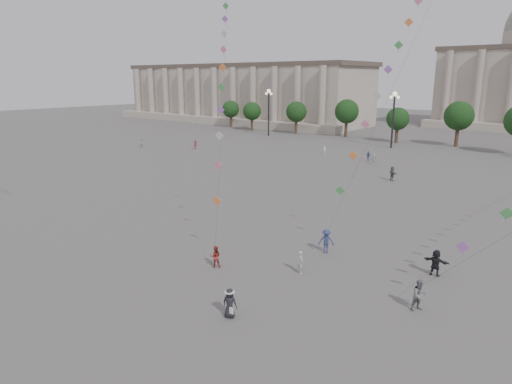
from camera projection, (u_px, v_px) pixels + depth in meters
The scene contains 17 objects.
ground at pixel (140, 313), 26.34m from camera, with size 360.00×360.00×0.00m, color #575452.
hall_west at pixel (239, 93), 140.80m from camera, with size 84.00×26.22×17.20m.
tree_row at pixel (489, 121), 83.50m from camera, with size 137.12×5.12×8.00m.
lamp_post_far_west at pixel (269, 104), 104.70m from camera, with size 2.00×0.90×10.65m.
lamp_post_mid_west at pixel (394, 109), 86.25m from camera, with size 2.00×0.90×10.65m.
person_crowd_0 at pixel (368, 156), 74.48m from camera, with size 0.91×0.38×1.56m, color #3A4E83.
person_crowd_1 at pixel (142, 143), 88.44m from camera, with size 0.81×0.63×1.67m, color #AFAEAA.
person_crowd_2 at pixel (195, 145), 86.44m from camera, with size 1.08×0.62×1.66m, color maroon.
person_crowd_3 at pixel (436, 263), 31.17m from camera, with size 1.73×0.55×1.86m, color black.
person_crowd_4 at pixel (374, 159), 71.52m from camera, with size 1.49×0.47×1.61m, color silver.
person_crowd_10 at pixel (325, 151), 79.84m from camera, with size 0.56×0.37×1.55m, color silver.
person_crowd_12 at pixel (392, 174), 59.90m from camera, with size 1.78×0.57×1.92m, color slate.
person_crowd_13 at pixel (301, 262), 31.55m from camera, with size 0.60×0.39×1.64m, color #B2B2AE.
kite_flyer_0 at pixel (216, 257), 32.61m from camera, with size 0.77×0.60×1.58m, color maroon.
kite_flyer_1 at pixel (326, 241), 35.23m from camera, with size 1.23×0.70×1.90m, color navy.
kite_flyer_2 at pixel (419, 295), 26.48m from camera, with size 0.92×0.72×1.90m, color slate.
hat_person at pixel (230, 303), 25.71m from camera, with size 0.98×0.80×1.73m.
Camera 1 is at (20.28, -14.18, 13.24)m, focal length 32.00 mm.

